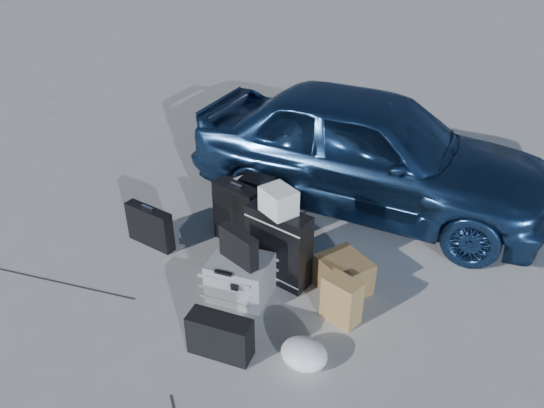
# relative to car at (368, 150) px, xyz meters

# --- Properties ---
(ground) EXTENTS (60.00, 60.00, 0.00)m
(ground) POSITION_rel_car_xyz_m (-0.15, -2.23, -0.61)
(ground) COLOR #A1A29D
(ground) RESTS_ON ground
(car) EXTENTS (3.73, 1.94, 1.21)m
(car) POSITION_rel_car_xyz_m (0.00, 0.00, 0.00)
(car) COLOR navy
(car) RESTS_ON ground
(pelican_case) EXTENTS (0.56, 0.50, 0.34)m
(pelican_case) POSITION_rel_car_xyz_m (-0.15, -1.90, -0.43)
(pelican_case) COLOR gray
(pelican_case) RESTS_ON ground
(laptop_bag) EXTENTS (0.38, 0.16, 0.27)m
(laptop_bag) POSITION_rel_car_xyz_m (-0.14, -1.92, -0.13)
(laptop_bag) COLOR black
(laptop_bag) RESTS_ON pelican_case
(briefcase) EXTENTS (0.50, 0.12, 0.38)m
(briefcase) POSITION_rel_car_xyz_m (-1.26, -1.82, -0.41)
(briefcase) COLOR black
(briefcase) RESTS_ON ground
(suitcase_left) EXTENTS (0.47, 0.20, 0.59)m
(suitcase_left) POSITION_rel_car_xyz_m (-0.63, -1.33, -0.31)
(suitcase_left) COLOR black
(suitcase_left) RESTS_ON ground
(suitcase_right) EXTENTS (0.56, 0.23, 0.66)m
(suitcase_right) POSITION_rel_car_xyz_m (-0.02, -1.55, -0.27)
(suitcase_right) COLOR black
(suitcase_right) RESTS_ON ground
(white_carton) EXTENTS (0.32, 0.29, 0.21)m
(white_carton) POSITION_rel_car_xyz_m (-0.01, -1.57, 0.16)
(white_carton) COLOR white
(white_carton) RESTS_ON suitcase_right
(duffel_bag) EXTENTS (0.83, 0.49, 0.39)m
(duffel_bag) POSITION_rel_car_xyz_m (-0.65, -1.01, -0.41)
(duffel_bag) COLOR black
(duffel_bag) RESTS_ON ground
(flat_box_white) EXTENTS (0.51, 0.44, 0.08)m
(flat_box_white) POSITION_rel_car_xyz_m (-0.66, -1.02, -0.18)
(flat_box_white) COLOR white
(flat_box_white) RESTS_ON duffel_bag
(flat_box_black) EXTENTS (0.32, 0.26, 0.06)m
(flat_box_black) POSITION_rel_car_xyz_m (-0.64, -1.01, -0.11)
(flat_box_black) COLOR black
(flat_box_black) RESTS_ON flat_box_white
(kraft_bag) EXTENTS (0.30, 0.21, 0.37)m
(kraft_bag) POSITION_rel_car_xyz_m (0.66, -1.69, -0.42)
(kraft_bag) COLOR #A37747
(kraft_bag) RESTS_ON ground
(cardboard_box) EXTENTS (0.49, 0.47, 0.29)m
(cardboard_box) POSITION_rel_car_xyz_m (0.50, -1.36, -0.46)
(cardboard_box) COLOR brown
(cardboard_box) RESTS_ON ground
(plastic_bag) EXTENTS (0.36, 0.31, 0.19)m
(plastic_bag) POSITION_rel_car_xyz_m (0.67, -2.23, -0.51)
(plastic_bag) COLOR white
(plastic_bag) RESTS_ON ground
(messenger_bag) EXTENTS (0.49, 0.28, 0.32)m
(messenger_bag) POSITION_rel_car_xyz_m (0.13, -2.49, -0.45)
(messenger_bag) COLOR black
(messenger_bag) RESTS_ON ground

